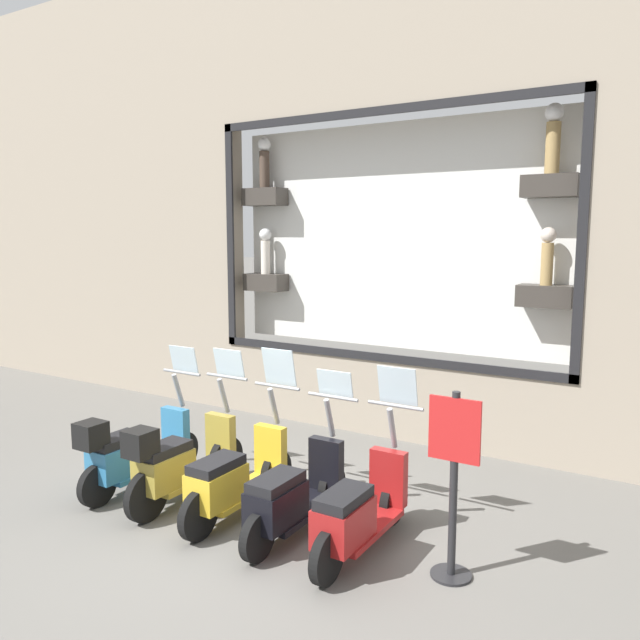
% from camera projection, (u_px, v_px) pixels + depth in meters
% --- Properties ---
extents(ground_plane, '(120.00, 120.00, 0.00)m').
position_uv_depth(ground_plane, '(227.00, 528.00, 6.33)').
color(ground_plane, '#66635E').
extents(building_facade, '(1.20, 36.00, 7.35)m').
position_uv_depth(building_facade, '(386.00, 180.00, 8.87)').
color(building_facade, gray).
rests_on(building_facade, ground_plane).
extents(scooter_red_0, '(1.79, 0.60, 1.64)m').
position_uv_depth(scooter_red_0, '(358.00, 512.00, 5.74)').
color(scooter_red_0, black).
rests_on(scooter_red_0, ground_plane).
extents(scooter_black_1, '(1.79, 0.61, 1.52)m').
position_uv_depth(scooter_black_1, '(292.00, 496.00, 6.11)').
color(scooter_black_1, black).
rests_on(scooter_black_1, ground_plane).
extents(scooter_yellow_2, '(1.80, 0.61, 1.68)m').
position_uv_depth(scooter_yellow_2, '(235.00, 478.00, 6.50)').
color(scooter_yellow_2, black).
rests_on(scooter_yellow_2, ground_plane).
extents(scooter_olive_3, '(1.81, 0.60, 1.61)m').
position_uv_depth(scooter_olive_3, '(179.00, 462.00, 6.82)').
color(scooter_olive_3, black).
rests_on(scooter_olive_3, ground_plane).
extents(scooter_teal_4, '(1.79, 0.60, 1.57)m').
position_uv_depth(scooter_teal_4, '(132.00, 452.00, 7.19)').
color(scooter_teal_4, black).
rests_on(scooter_teal_4, ground_plane).
extents(shop_sign_post, '(0.36, 0.45, 1.65)m').
position_uv_depth(shop_sign_post, '(453.00, 479.00, 5.31)').
color(shop_sign_post, '#232326').
rests_on(shop_sign_post, ground_plane).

